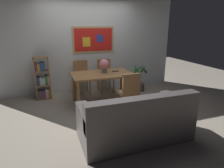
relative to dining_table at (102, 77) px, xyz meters
name	(u,v)px	position (x,y,z in m)	size (l,w,h in m)	color
ground_plane	(103,108)	(-0.10, -0.36, -0.63)	(12.00, 12.00, 0.00)	gray
wall_back_with_painting	(87,45)	(-0.10, 1.12, 0.67)	(5.20, 0.14, 2.60)	silver
dining_table	(102,77)	(0.00, 0.00, 0.00)	(1.44, 0.89, 0.73)	#9E7042
dining_chair_near_right	(129,90)	(0.33, -0.84, -0.10)	(0.40, 0.41, 0.91)	#9E7042
dining_chair_far_left	(82,75)	(-0.34, 0.83, -0.10)	(0.40, 0.41, 0.91)	#9E7042
dining_chair_far_right	(105,73)	(0.32, 0.80, -0.10)	(0.40, 0.41, 0.91)	#9E7042
leather_couch	(136,122)	(0.04, -1.78, -0.32)	(1.80, 0.84, 0.84)	#514C4C
bookshelf	(43,80)	(-1.35, 0.78, -0.14)	(0.36, 0.28, 1.09)	#9E7042
potted_ivy	(130,79)	(1.15, 0.90, -0.37)	(0.29, 0.29, 0.49)	#B2ADA3
potted_palm	(139,81)	(1.27, 0.52, -0.34)	(0.45, 0.46, 0.80)	#4C4742
flower_vase	(104,65)	(0.08, 0.06, 0.28)	(0.23, 0.23, 0.33)	slate
tv_remote	(115,71)	(0.37, 0.09, 0.11)	(0.16, 0.06, 0.02)	black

